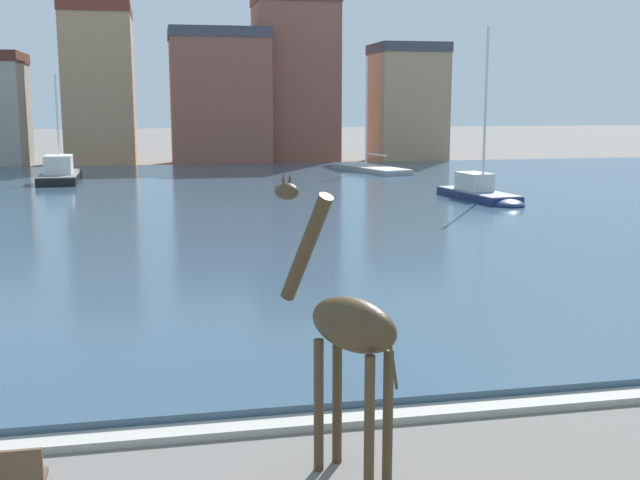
# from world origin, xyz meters

# --- Properties ---
(harbor_water) EXTENTS (86.33, 49.58, 0.25)m
(harbor_water) POSITION_xyz_m (0.00, 34.54, 0.13)
(harbor_water) COLOR #334C60
(harbor_water) RESTS_ON ground
(quay_edge_coping) EXTENTS (86.33, 0.50, 0.12)m
(quay_edge_coping) POSITION_xyz_m (0.00, 9.50, 0.06)
(quay_edge_coping) COLOR #ADA89E
(quay_edge_coping) RESTS_ON ground
(giraffe_statue) EXTENTS (1.53, 2.13, 4.06)m
(giraffe_statue) POSITION_xyz_m (-1.67, 7.80, 2.07)
(giraffe_statue) COLOR #42331E
(giraffe_statue) RESTS_ON ground
(sailboat_navy) EXTENTS (2.45, 6.44, 8.50)m
(sailboat_navy) POSITION_xyz_m (11.49, 34.02, 0.53)
(sailboat_navy) COLOR navy
(sailboat_navy) RESTS_ON ground
(sailboat_black) EXTENTS (2.37, 7.14, 6.62)m
(sailboat_black) POSITION_xyz_m (-9.86, 47.98, 0.60)
(sailboat_black) COLOR black
(sailboat_black) RESTS_ON ground
(sailboat_grey) EXTENTS (4.29, 9.05, 8.02)m
(sailboat_grey) POSITION_xyz_m (10.13, 51.39, 0.33)
(sailboat_grey) COLOR #939399
(sailboat_grey) RESTS_ON ground
(townhouse_corner_house) EXTENTS (5.43, 7.24, 12.51)m
(townhouse_corner_house) POSITION_xyz_m (-8.38, 64.44, 6.27)
(townhouse_corner_house) COLOR tan
(townhouse_corner_house) RESTS_ON ground
(townhouse_end_terrace) EXTENTS (7.81, 6.52, 10.63)m
(townhouse_end_terrace) POSITION_xyz_m (0.98, 62.18, 5.33)
(townhouse_end_terrace) COLOR #8E5142
(townhouse_end_terrace) RESTS_ON ground
(townhouse_narrow_midrow) EXTENTS (6.76, 5.75, 13.59)m
(townhouse_narrow_midrow) POSITION_xyz_m (7.41, 63.73, 6.81)
(townhouse_narrow_midrow) COLOR #8E5142
(townhouse_narrow_midrow) RESTS_ON ground
(townhouse_wide_warehouse) EXTENTS (5.72, 5.75, 9.70)m
(townhouse_wide_warehouse) POSITION_xyz_m (16.50, 61.73, 4.87)
(townhouse_wide_warehouse) COLOR tan
(townhouse_wide_warehouse) RESTS_ON ground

